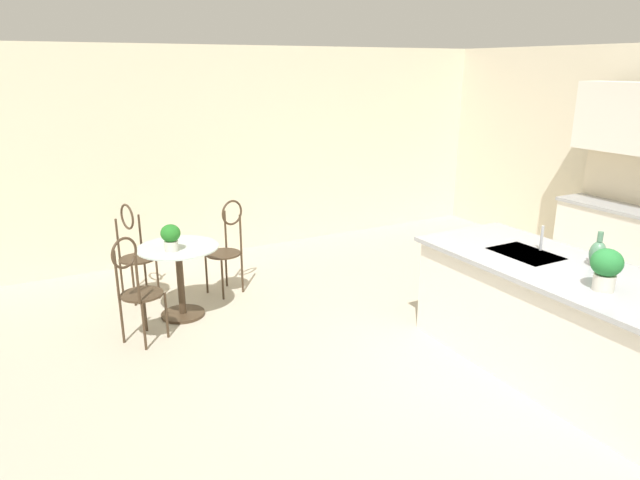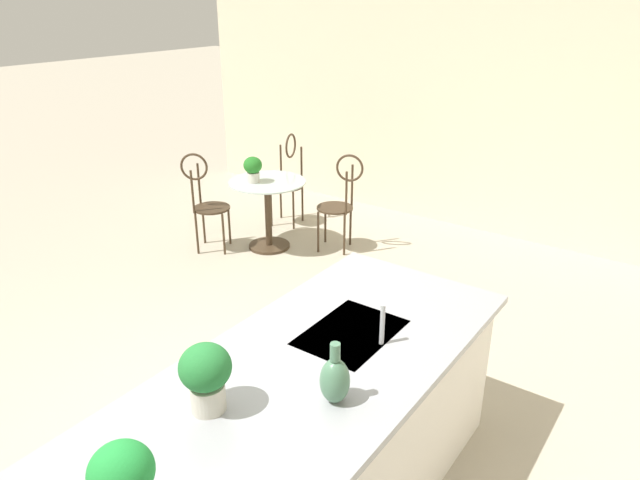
% 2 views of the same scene
% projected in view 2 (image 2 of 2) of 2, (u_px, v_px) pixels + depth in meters
% --- Properties ---
extents(ground_plane, '(40.00, 40.00, 0.00)m').
position_uv_depth(ground_plane, '(212.00, 433.00, 3.63)').
color(ground_plane, '#B2A893').
extents(wall_left_window, '(0.12, 7.80, 2.70)m').
position_uv_depth(wall_left_window, '(487.00, 111.00, 6.28)').
color(wall_left_window, beige).
rests_on(wall_left_window, ground).
extents(kitchen_island, '(2.80, 1.06, 0.92)m').
position_uv_depth(kitchen_island, '(287.00, 465.00, 2.77)').
color(kitchen_island, white).
rests_on(kitchen_island, ground).
extents(bistro_table, '(0.80, 0.80, 0.74)m').
position_uv_depth(bistro_table, '(268.00, 208.00, 6.10)').
color(bistro_table, '#3D2D1E').
rests_on(bistro_table, ground).
extents(chair_near_window, '(0.49, 0.52, 1.04)m').
position_uv_depth(chair_near_window, '(340.00, 198.00, 6.00)').
color(chair_near_window, '#3D2D1E').
rests_on(chair_near_window, ground).
extents(chair_by_island, '(0.52, 0.47, 1.04)m').
position_uv_depth(chair_by_island, '(288.00, 175.00, 6.74)').
color(chair_by_island, '#3D2D1E').
rests_on(chair_by_island, ground).
extents(chair_toward_desk, '(0.52, 0.52, 1.04)m').
position_uv_depth(chair_toward_desk, '(205.00, 198.00, 6.01)').
color(chair_toward_desk, '#3D2D1E').
rests_on(chair_toward_desk, ground).
extents(sink_faucet, '(0.02, 0.02, 0.22)m').
position_uv_depth(sink_faucet, '(382.00, 324.00, 2.86)').
color(sink_faucet, '#B2B5BA').
rests_on(sink_faucet, kitchen_island).
extents(potted_plant_on_table, '(0.19, 0.19, 0.27)m').
position_uv_depth(potted_plant_on_table, '(253.00, 168.00, 5.89)').
color(potted_plant_on_table, beige).
rests_on(potted_plant_on_table, bistro_table).
extents(potted_plant_counter_near, '(0.22, 0.22, 0.31)m').
position_uv_depth(potted_plant_counter_near, '(206.00, 374.00, 2.38)').
color(potted_plant_counter_near, beige).
rests_on(potted_plant_counter_near, kitchen_island).
extents(potted_plant_counter_far, '(0.21, 0.21, 0.30)m').
position_uv_depth(potted_plant_counter_far, '(123.00, 479.00, 1.87)').
color(potted_plant_counter_far, '#7A669E').
rests_on(potted_plant_counter_far, kitchen_island).
extents(vase_on_counter, '(0.13, 0.13, 0.29)m').
position_uv_depth(vase_on_counter, '(335.00, 379.00, 2.45)').
color(vase_on_counter, '#4C7A5B').
rests_on(vase_on_counter, kitchen_island).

